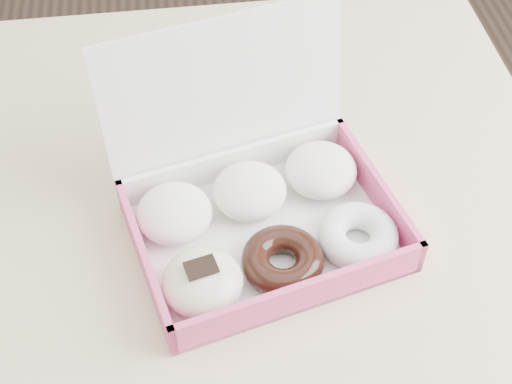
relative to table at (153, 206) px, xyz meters
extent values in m
cube|color=tan|center=(0.00, 0.00, 0.06)|extent=(1.20, 0.80, 0.04)
cylinder|color=tan|center=(0.55, 0.35, -0.32)|extent=(0.05, 0.05, 0.71)
cube|color=white|center=(0.15, -0.14, 0.08)|extent=(0.38, 0.32, 0.01)
cube|color=#DA457A|center=(0.18, -0.26, 0.11)|extent=(0.33, 0.09, 0.06)
cube|color=white|center=(0.12, -0.03, 0.11)|extent=(0.33, 0.09, 0.06)
cube|color=#DA457A|center=(0.00, -0.18, 0.11)|extent=(0.07, 0.24, 0.06)
cube|color=#DA457A|center=(0.31, -0.11, 0.11)|extent=(0.07, 0.24, 0.06)
cube|color=white|center=(0.12, -0.01, 0.20)|extent=(0.34, 0.13, 0.24)
ellipsoid|color=white|center=(0.04, -0.11, 0.11)|extent=(0.12, 0.12, 0.06)
ellipsoid|color=white|center=(0.14, -0.09, 0.11)|extent=(0.12, 0.12, 0.06)
ellipsoid|color=white|center=(0.24, -0.06, 0.11)|extent=(0.12, 0.12, 0.06)
ellipsoid|color=beige|center=(0.06, -0.23, 0.11)|extent=(0.12, 0.12, 0.06)
cube|color=black|center=(0.06, -0.23, 0.14)|extent=(0.04, 0.03, 0.00)
torus|color=black|center=(0.17, -0.20, 0.10)|extent=(0.13, 0.13, 0.04)
torus|color=white|center=(0.27, -0.18, 0.10)|extent=(0.13, 0.13, 0.04)
camera|label=1|loc=(0.06, -0.71, 0.83)|focal=50.00mm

